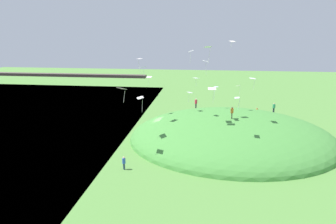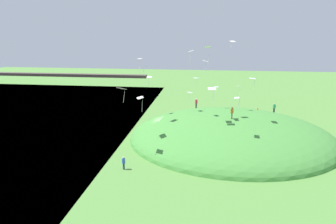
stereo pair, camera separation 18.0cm
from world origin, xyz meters
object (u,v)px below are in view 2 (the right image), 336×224
object	(u,v)px
kite_9	(233,42)
kite_2	(237,98)
kite_0	(143,67)
kite_3	(212,89)
kite_11	(140,60)
kite_15	(190,93)
kite_6	(239,87)
person_with_child	(124,161)
kite_1	(253,79)
kite_8	(216,88)
person_watching_kites	(257,111)
kite_14	(205,62)
kite_12	(140,98)
person_walking_path	(196,102)
kite_5	(122,89)
kite_10	(208,48)
kite_4	(196,78)
person_near_shore	(232,111)
kite_7	(191,52)
person_on_hilltop	(274,107)
kite_13	(149,77)

from	to	relation	value
kite_9	kite_2	bearing A→B (deg)	-90.79
kite_0	kite_3	size ratio (longest dim) A/B	0.65
kite_11	kite_15	size ratio (longest dim) A/B	1.34
kite_6	person_with_child	bearing A→B (deg)	-129.96
kite_1	kite_8	bearing A→B (deg)	120.23
kite_15	person_watching_kites	bearing A→B (deg)	39.97
person_watching_kites	kite_1	distance (m)	17.72
kite_6	kite_15	bearing A→B (deg)	-168.98
kite_14	person_with_child	bearing A→B (deg)	-132.42
kite_9	kite_12	bearing A→B (deg)	-131.28
person_watching_kites	kite_8	bearing A→B (deg)	44.71
kite_2	kite_15	world-z (taller)	kite_2
person_walking_path	kite_15	size ratio (longest dim) A/B	1.08
person_with_child	kite_2	bearing A→B (deg)	-130.03
kite_5	kite_2	bearing A→B (deg)	10.18
kite_5	person_watching_kites	bearing A→B (deg)	50.41
kite_10	person_watching_kites	bearing A→B (deg)	56.75
person_with_child	kite_4	world-z (taller)	kite_4
person_walking_path	kite_8	size ratio (longest dim) A/B	0.85
person_watching_kites	kite_2	distance (m)	22.75
person_near_shore	kite_15	world-z (taller)	kite_15
kite_3	kite_10	size ratio (longest dim) A/B	0.88
person_with_child	kite_15	bearing A→B (deg)	-83.46
kite_0	kite_12	size ratio (longest dim) A/B	0.65
person_with_child	kite_9	world-z (taller)	kite_9
kite_10	kite_7	bearing A→B (deg)	-132.27
person_with_child	kite_0	size ratio (longest dim) A/B	1.22
kite_4	kite_7	distance (m)	5.09
kite_3	kite_7	xyz separation A→B (m)	(-2.90, 0.71, 4.80)
kite_11	kite_12	world-z (taller)	kite_11
person_near_shore	kite_4	world-z (taller)	kite_4
kite_3	kite_15	bearing A→B (deg)	113.52
kite_1	kite_5	distance (m)	17.86
kite_4	kite_8	xyz separation A→B (m)	(3.05, 6.43, -2.53)
kite_1	person_near_shore	bearing A→B (deg)	170.35
kite_5	kite_7	world-z (taller)	kite_7
person_near_shore	kite_2	distance (m)	6.83
person_near_shore	person_with_child	distance (m)	17.21
person_watching_kites	kite_6	distance (m)	11.45
person_watching_kites	kite_2	xyz separation A→B (m)	(-5.83, -20.92, 6.78)
kite_5	kite_9	world-z (taller)	kite_9
person_on_hilltop	kite_6	xyz separation A→B (m)	(-6.53, -4.06, 4.03)
kite_3	person_watching_kites	bearing A→B (deg)	63.48
kite_3	person_walking_path	bearing A→B (deg)	100.34
kite_9	kite_12	xyz separation A→B (m)	(-12.22, -13.92, -6.60)
person_on_hilltop	kite_8	world-z (taller)	kite_8
person_near_shore	person_with_child	xyz separation A→B (m)	(-12.93, -10.77, -3.63)
person_on_hilltop	kite_4	distance (m)	17.06
person_with_child	kite_13	world-z (taller)	kite_13
kite_1	kite_8	xyz separation A→B (m)	(-4.64, 7.96, -2.84)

